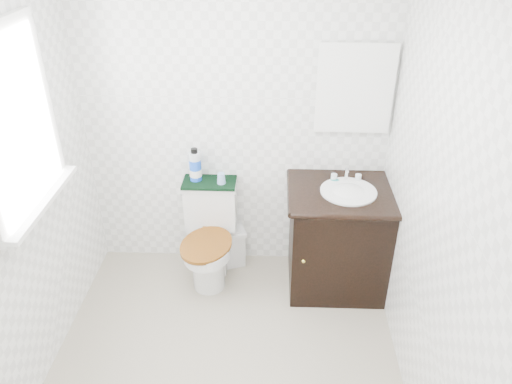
# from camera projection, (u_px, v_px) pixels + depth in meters

# --- Properties ---
(floor) EXTENTS (2.40, 2.40, 0.00)m
(floor) POSITION_uv_depth(u_px,v_px,m) (224.00, 374.00, 3.10)
(floor) COLOR #A7A186
(floor) RESTS_ON ground
(wall_back) EXTENTS (2.40, 0.00, 2.40)m
(wall_back) POSITION_uv_depth(u_px,v_px,m) (235.00, 120.00, 3.53)
(wall_back) COLOR white
(wall_back) RESTS_ON ground
(wall_left) EXTENTS (0.00, 2.40, 2.40)m
(wall_left) POSITION_uv_depth(u_px,v_px,m) (1.00, 207.00, 2.54)
(wall_left) COLOR white
(wall_left) RESTS_ON ground
(wall_right) EXTENTS (0.00, 2.40, 2.40)m
(wall_right) POSITION_uv_depth(u_px,v_px,m) (438.00, 217.00, 2.46)
(wall_right) COLOR white
(wall_right) RESTS_ON ground
(window) EXTENTS (0.02, 0.70, 0.90)m
(window) POSITION_uv_depth(u_px,v_px,m) (13.00, 124.00, 2.57)
(window) COLOR white
(window) RESTS_ON wall_left
(mirror) EXTENTS (0.50, 0.02, 0.60)m
(mirror) POSITION_uv_depth(u_px,v_px,m) (355.00, 89.00, 3.35)
(mirror) COLOR silver
(mirror) RESTS_ON wall_back
(toilet) EXTENTS (0.45, 0.65, 0.74)m
(toilet) POSITION_uv_depth(u_px,v_px,m) (210.00, 239.00, 3.78)
(toilet) COLOR white
(toilet) RESTS_ON floor
(vanity) EXTENTS (0.74, 0.63, 0.92)m
(vanity) POSITION_uv_depth(u_px,v_px,m) (339.00, 236.00, 3.63)
(vanity) COLOR black
(vanity) RESTS_ON floor
(trash_bin) EXTENTS (0.27, 0.24, 0.32)m
(trash_bin) POSITION_uv_depth(u_px,v_px,m) (231.00, 246.00, 3.97)
(trash_bin) COLOR silver
(trash_bin) RESTS_ON floor
(towel) EXTENTS (0.39, 0.22, 0.02)m
(towel) POSITION_uv_depth(u_px,v_px,m) (209.00, 182.00, 3.67)
(towel) COLOR black
(towel) RESTS_ON toilet
(mouthwash_bottle) EXTENTS (0.09, 0.09, 0.25)m
(mouthwash_bottle) POSITION_uv_depth(u_px,v_px,m) (195.00, 166.00, 3.63)
(mouthwash_bottle) COLOR blue
(mouthwash_bottle) RESTS_ON towel
(cup) EXTENTS (0.06, 0.06, 0.08)m
(cup) POSITION_uv_depth(u_px,v_px,m) (221.00, 178.00, 3.62)
(cup) COLOR #7F9ED0
(cup) RESTS_ON towel
(soap_bar) EXTENTS (0.07, 0.05, 0.02)m
(soap_bar) POSITION_uv_depth(u_px,v_px,m) (335.00, 180.00, 3.54)
(soap_bar) COLOR #197974
(soap_bar) RESTS_ON vanity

